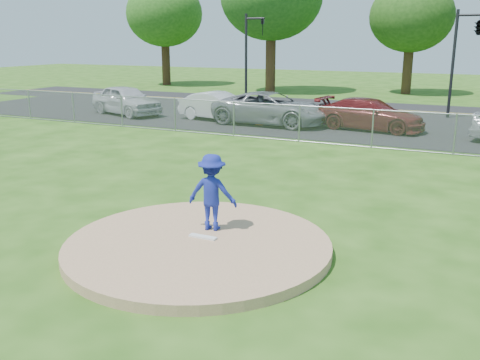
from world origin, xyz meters
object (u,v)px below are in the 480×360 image
(parked_car_gray, at_px, (271,108))
(traffic_cone, at_px, (260,118))
(pitcher, at_px, (212,192))
(traffic_signal_left, at_px, (250,51))
(parked_car_white, at_px, (219,106))
(parked_car_darkred, at_px, (370,114))
(tree_far_left, at_px, (164,4))
(traffic_signal_center, at_px, (477,29))
(tree_center, at_px, (412,5))
(parked_car_silver, at_px, (126,100))

(parked_car_gray, bearing_deg, traffic_cone, 125.35)
(pitcher, relative_size, traffic_cone, 2.36)
(traffic_signal_left, height_order, pitcher, traffic_signal_left)
(parked_car_white, bearing_deg, parked_car_darkred, -77.84)
(tree_far_left, xyz_separation_m, parked_car_gray, (17.23, -17.32, -6.25))
(traffic_signal_center, distance_m, parked_car_darkred, 8.02)
(parked_car_gray, bearing_deg, traffic_signal_left, 34.24)
(tree_center, distance_m, traffic_signal_left, 14.63)
(tree_far_left, distance_m, pitcher, 39.45)
(traffic_cone, bearing_deg, parked_car_white, 170.52)
(parked_car_silver, xyz_separation_m, parked_car_white, (5.67, 0.30, -0.09))
(traffic_cone, distance_m, parked_car_darkred, 5.31)
(pitcher, relative_size, parked_car_gray, 0.29)
(tree_center, bearing_deg, parked_car_darkred, -86.69)
(traffic_signal_left, xyz_separation_m, traffic_cone, (3.56, -6.60, -3.00))
(traffic_signal_left, relative_size, traffic_signal_center, 1.00)
(traffic_signal_center, xyz_separation_m, pitcher, (-4.04, -21.24, -3.59))
(parked_car_silver, relative_size, parked_car_white, 1.09)
(pitcher, xyz_separation_m, parked_car_silver, (-13.31, 14.76, -0.20))
(tree_far_left, relative_size, tree_center, 1.09)
(traffic_signal_center, bearing_deg, tree_far_left, 157.04)
(traffic_signal_center, height_order, traffic_cone, traffic_signal_center)
(tree_center, xyz_separation_m, pitcher, (0.93, -33.24, -5.45))
(pitcher, bearing_deg, parked_car_silver, -57.34)
(tree_center, distance_m, parked_car_silver, 22.95)
(pitcher, distance_m, parked_car_gray, 15.64)
(traffic_signal_center, bearing_deg, parked_car_white, -152.09)
(parked_car_white, bearing_deg, parked_car_silver, 102.41)
(tree_far_left, bearing_deg, pitcher, -55.78)
(tree_center, xyz_separation_m, parked_car_gray, (-3.77, -18.32, -5.66))
(tree_center, bearing_deg, tree_far_left, -177.27)
(parked_car_gray, relative_size, parked_car_darkred, 1.15)
(parked_car_gray, bearing_deg, parked_car_darkred, -82.07)
(traffic_signal_left, distance_m, parked_car_silver, 8.35)
(parked_car_silver, xyz_separation_m, parked_car_gray, (8.61, 0.16, -0.01))
(traffic_signal_center, bearing_deg, parked_car_gray, -144.14)
(traffic_cone, bearing_deg, traffic_signal_center, 35.75)
(traffic_signal_center, height_order, parked_car_gray, traffic_signal_center)
(parked_car_silver, height_order, parked_car_gray, parked_car_silver)
(traffic_signal_center, height_order, parked_car_darkred, traffic_signal_center)
(pitcher, bearing_deg, traffic_cone, -80.07)
(tree_far_left, bearing_deg, parked_car_white, -50.25)
(traffic_signal_center, relative_size, parked_car_gray, 0.98)
(parked_car_silver, bearing_deg, parked_car_gray, -69.60)
(tree_far_left, distance_m, traffic_signal_left, 17.60)
(tree_far_left, bearing_deg, traffic_signal_center, -22.96)
(traffic_signal_left, distance_m, parked_car_darkred, 10.86)
(tree_center, bearing_deg, traffic_cone, -102.73)
(traffic_cone, bearing_deg, traffic_signal_left, 118.34)
(traffic_signal_left, bearing_deg, parked_car_darkred, -33.47)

